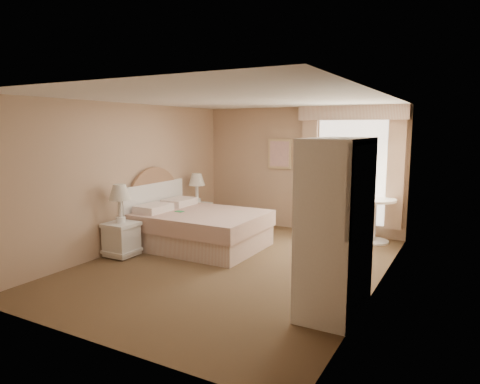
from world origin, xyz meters
The scene contains 9 objects.
room centered at (0.00, 0.00, 1.25)m, with size 4.21×5.51×2.51m.
window centered at (1.05, 2.65, 1.34)m, with size 2.05×0.22×2.51m.
framed_art centered at (-0.45, 2.71, 1.55)m, with size 0.52×0.04×0.62m.
bed centered at (-1.12, 0.60, 0.35)m, with size 2.14×1.66×1.47m.
nightstand_near centered at (-1.84, -0.49, 0.44)m, with size 0.48×0.48×1.17m.
nightstand_far centered at (-1.84, 1.69, 0.43)m, with size 0.47×0.47×1.14m.
round_table centered at (1.58, 2.40, 0.54)m, with size 0.77×0.77×0.81m.
cafe_chair centered at (0.41, 2.46, 0.56)m, with size 0.52×0.52×0.96m.
armoire centered at (1.81, -0.85, 0.82)m, with size 0.59×1.19×1.98m.
Camera 1 is at (3.12, -5.50, 2.08)m, focal length 32.00 mm.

